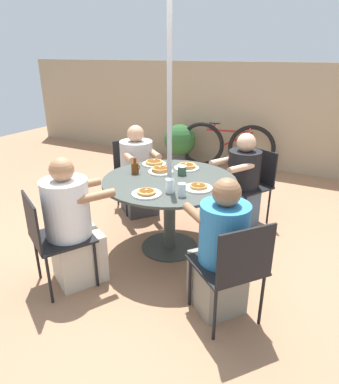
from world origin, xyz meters
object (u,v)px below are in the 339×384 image
(syrup_bottle, at_px, (135,167))
(potted_shrub, at_px, (180,142))
(patio_chair_west, at_px, (133,169))
(bicycle, at_px, (226,146))
(patio_chair_east, at_px, (233,265))
(pancake_plate_a, at_px, (198,187))
(patio_table, at_px, (170,193))
(diner_east, at_px, (220,253))
(pancake_plate_d, at_px, (161,170))
(drinking_glass_a, at_px, (182,190))
(diner_north, at_px, (72,228))
(pancake_plate_c, at_px, (187,167))
(pancake_plate_e, at_px, (147,193))
(diner_south, at_px, (241,185))
(patio_chair_south, at_px, (252,181))
(drinking_glass_b, at_px, (170,186))
(patio_chair_north, at_px, (52,235))
(pancake_plate_b, at_px, (154,163))
(diner_west, at_px, (138,175))
(coffee_cup, at_px, (182,170))

(syrup_bottle, relative_size, potted_shrub, 0.23)
(patio_chair_west, distance_m, bicycle, 2.14)
(patio_chair_east, xyz_separation_m, pancake_plate_a, (-0.55, 0.63, 0.27))
(patio_table, height_order, diner_east, diner_east)
(syrup_bottle, height_order, bicycle, syrup_bottle)
(pancake_plate_d, bearing_deg, diner_east, -38.65)
(pancake_plate_d, relative_size, drinking_glass_a, 2.25)
(diner_north, relative_size, pancake_plate_c, 4.45)
(pancake_plate_c, bearing_deg, pancake_plate_e, -89.84)
(diner_south, bearing_deg, patio_chair_west, 34.27)
(patio_table, xyz_separation_m, diner_east, (0.77, -0.62, -0.11))
(patio_chair_south, xyz_separation_m, patio_chair_west, (-1.46, -0.31, 0.00))
(diner_north, distance_m, patio_chair_west, 1.64)
(patio_table, relative_size, pancake_plate_d, 5.08)
(patio_chair_west, bearing_deg, pancake_plate_e, 76.82)
(syrup_bottle, relative_size, drinking_glass_a, 1.43)
(drinking_glass_b, bearing_deg, patio_table, 118.91)
(patio_chair_north, relative_size, drinking_glass_a, 7.53)
(syrup_bottle, xyz_separation_m, drinking_glass_a, (0.68, -0.31, -0.01))
(pancake_plate_e, xyz_separation_m, drinking_glass_a, (0.28, 0.12, 0.04))
(patio_chair_west, bearing_deg, patio_chair_east, 89.63)
(pancake_plate_b, bearing_deg, pancake_plate_a, -30.99)
(pancake_plate_c, distance_m, drinking_glass_a, 0.75)
(patio_table, distance_m, bicycle, 2.83)
(diner_west, relative_size, bicycle, 0.67)
(pancake_plate_d, bearing_deg, patio_chair_west, 141.54)
(diner_south, bearing_deg, patio_chair_east, 133.42)
(patio_chair_north, relative_size, pancake_plate_a, 3.35)
(patio_chair_south, height_order, drinking_glass_b, drinking_glass_b)
(patio_chair_north, distance_m, pancake_plate_a, 1.32)
(patio_chair_north, bearing_deg, patio_chair_south, 90.29)
(patio_chair_east, bearing_deg, patio_chair_south, 50.47)
(patio_chair_west, xyz_separation_m, drinking_glass_a, (1.20, -1.04, 0.31))
(diner_north, xyz_separation_m, potted_shrub, (-0.75, 3.54, -0.11))
(drinking_glass_b, height_order, bicycle, drinking_glass_b)
(patio_chair_west, height_order, bicycle, patio_chair_west)
(patio_chair_north, bearing_deg, diner_south, 90.27)
(pancake_plate_c, bearing_deg, pancake_plate_d, -127.43)
(diner_north, height_order, patio_chair_west, diner_north)
(patio_chair_east, xyz_separation_m, patio_chair_south, (-0.36, 1.76, 0.00))
(diner_south, relative_size, drinking_glass_a, 9.51)
(patio_chair_east, relative_size, bicycle, 0.53)
(pancake_plate_d, height_order, drinking_glass_a, drinking_glass_a)
(diner_west, xyz_separation_m, pancake_plate_a, (1.12, -0.71, 0.29))
(patio_chair_north, relative_size, pancake_plate_d, 3.35)
(diner_west, distance_m, drinking_glass_a, 1.45)
(patio_chair_west, height_order, drinking_glass_b, drinking_glass_b)
(patio_chair_south, height_order, potted_shrub, patio_chair_south)
(diner_west, height_order, coffee_cup, diner_west)
(diner_west, xyz_separation_m, pancake_plate_c, (0.78, -0.24, 0.29))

